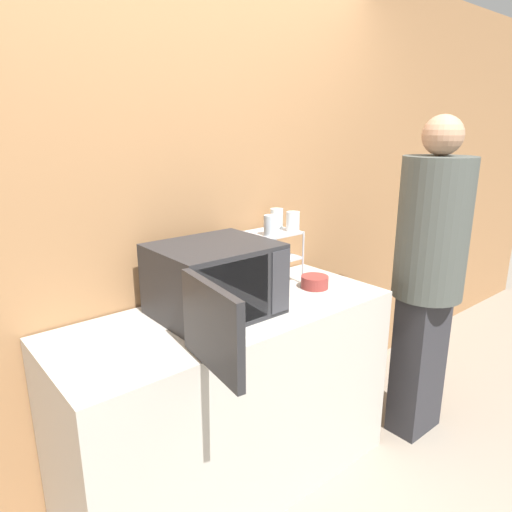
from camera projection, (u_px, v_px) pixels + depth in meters
The scene contains 9 objects.
wall_back at pixel (185, 216), 2.21m from camera, with size 8.00×0.06×2.60m.
counter at pixel (231, 401), 2.17m from camera, with size 1.59×0.63×0.91m.
microwave at pixel (215, 281), 1.97m from camera, with size 0.59×0.82×0.32m.
dish_rack at pixel (273, 246), 2.38m from camera, with size 0.24×0.22×0.28m.
glass_front_left at pixel (271, 225), 2.25m from camera, with size 0.07×0.07×0.10m.
glass_back_right at pixel (277, 218), 2.44m from camera, with size 0.07×0.07×0.10m.
glass_front_right at pixel (293, 221), 2.35m from camera, with size 0.07×0.07×0.10m.
bowl at pixel (315, 282), 2.35m from camera, with size 0.14×0.14×0.06m.
person at pixel (429, 266), 2.44m from camera, with size 0.37×0.37×1.78m.
Camera 1 is at (-1.13, -1.22, 1.71)m, focal length 32.00 mm.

